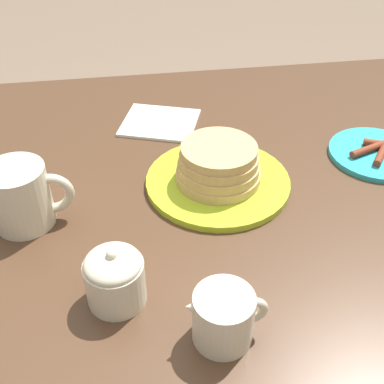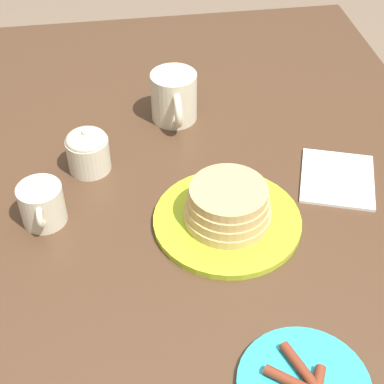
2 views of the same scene
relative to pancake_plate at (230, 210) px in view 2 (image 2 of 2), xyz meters
name	(u,v)px [view 2 (image 2 of 2)]	position (x,y,z in m)	size (l,w,h in m)	color
dining_table	(222,257)	(-0.02, 0.00, -0.14)	(1.52, 0.93, 0.75)	#4C3321
pancake_plate	(230,210)	(0.00, 0.00, 0.00)	(0.25, 0.25, 0.08)	#AAC628
coffee_mug	(174,97)	(-0.31, -0.05, 0.02)	(0.13, 0.09, 0.10)	beige
creamer_pitcher	(42,203)	(-0.05, -0.31, 0.01)	(0.11, 0.07, 0.08)	beige
sugar_bowl	(88,150)	(-0.18, -0.23, 0.01)	(0.08, 0.08, 0.09)	beige
napkin	(337,179)	(-0.08, 0.22, -0.03)	(0.18, 0.17, 0.01)	white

